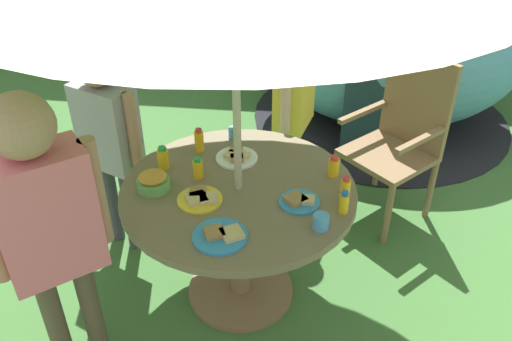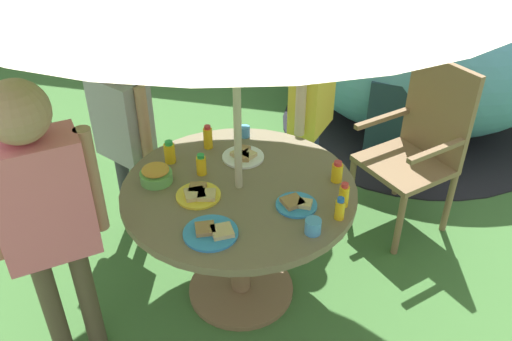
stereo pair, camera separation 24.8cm
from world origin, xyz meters
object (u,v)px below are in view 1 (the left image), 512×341
child_in_grey_shirt (107,127)px  snack_bowl (153,181)px  cup_near (321,222)px  juice_bottle_mid_right (344,203)px  cup_far (234,133)px  juice_bottle_back_edge (334,167)px  wooden_chair (401,132)px  juice_bottle_center_front (163,158)px  juice_bottle_front_edge (345,189)px  child_in_pink_shirt (46,216)px  plate_far_left (299,201)px  plate_near_left (200,198)px  child_in_yellow_shirt (295,91)px  garden_table (239,213)px  plate_near_right (237,157)px  juice_bottle_far_right (198,169)px  juice_bottle_mid_left (199,141)px  plate_center_back (221,235)px  dome_tent (389,42)px

child_in_grey_shirt → snack_bowl: bearing=-23.6°
child_in_grey_shirt → cup_near: size_ratio=17.78×
juice_bottle_mid_right → cup_far: size_ratio=1.84×
juice_bottle_back_edge → cup_far: bearing=150.5°
wooden_chair → snack_bowl: (-1.27, -0.93, 0.18)m
juice_bottle_mid_right → juice_bottle_back_edge: same height
juice_bottle_mid_right → cup_far: (-0.59, 0.59, -0.02)m
snack_bowl → juice_bottle_center_front: juice_bottle_center_front is taller
child_in_grey_shirt → juice_bottle_front_edge: (1.25, -0.36, -0.04)m
snack_bowl → child_in_pink_shirt: bearing=-118.0°
child_in_pink_shirt → plate_far_left: child_in_pink_shirt is taller
plate_near_left → juice_bottle_front_edge: 0.67m
snack_bowl → plate_near_left: size_ratio=0.75×
child_in_yellow_shirt → snack_bowl: size_ratio=7.96×
juice_bottle_mid_right → juice_bottle_center_front: bearing=164.2°
plate_near_left → juice_bottle_back_edge: size_ratio=1.92×
child_in_grey_shirt → cup_near: (1.15, -0.58, -0.06)m
garden_table → juice_bottle_back_edge: size_ratio=10.33×
plate_near_right → snack_bowl: bearing=-139.0°
snack_bowl → juice_bottle_far_right: bearing=31.1°
juice_bottle_far_right → cup_near: bearing=-27.4°
cup_far → snack_bowl: bearing=-120.3°
child_in_pink_shirt → juice_bottle_back_edge: child_in_pink_shirt is taller
child_in_pink_shirt → plate_near_right: 1.03m
juice_bottle_center_front → juice_bottle_front_edge: size_ratio=0.99×
juice_bottle_front_edge → cup_far: size_ratio=2.03×
plate_far_left → plate_near_right: bearing=135.3°
plate_near_right → juice_bottle_back_edge: (0.49, -0.09, 0.04)m
plate_far_left → juice_bottle_far_right: size_ratio=1.69×
juice_bottle_mid_left → juice_bottle_center_front: bearing=-128.9°
plate_near_left → plate_center_back: (0.14, -0.24, -0.00)m
wooden_chair → plate_center_back: (-0.89, -1.24, 0.15)m
wooden_chair → juice_bottle_front_edge: 1.00m
garden_table → juice_bottle_far_right: bearing=163.8°
plate_near_left → juice_bottle_far_right: size_ratio=1.88×
juice_bottle_front_edge → plate_far_left: bearing=-164.7°
plate_near_left → wooden_chair: bearing=44.2°
child_in_yellow_shirt → juice_bottle_mid_left: size_ratio=9.51×
child_in_yellow_shirt → plate_near_right: size_ratio=5.75×
wooden_chair → cup_near: size_ratio=14.82×
plate_far_left → juice_bottle_mid_left: (-0.55, 0.39, 0.05)m
garden_table → juice_bottle_back_edge: 0.52m
garden_table → juice_bottle_center_front: size_ratio=9.39×
dome_tent → cup_far: size_ratio=38.49×
snack_bowl → juice_bottle_center_front: 0.18m
plate_far_left → child_in_pink_shirt: bearing=-154.0°
child_in_pink_shirt → juice_bottle_mid_right: bearing=-19.6°
dome_tent → snack_bowl: dome_tent is taller
juice_bottle_center_front → dome_tent: bearing=57.5°
plate_near_right → juice_bottle_mid_right: bearing=-35.0°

